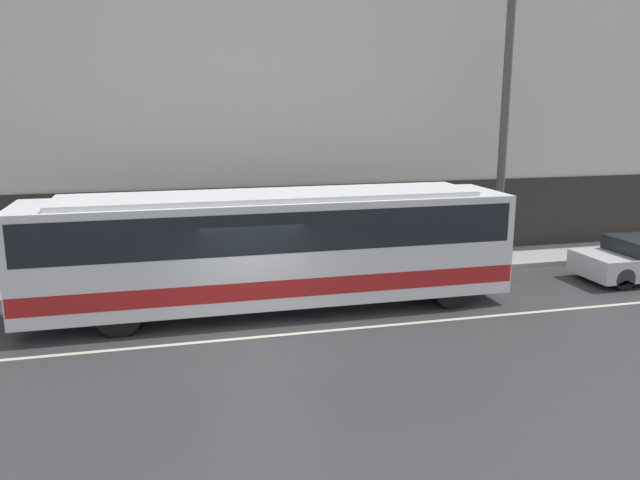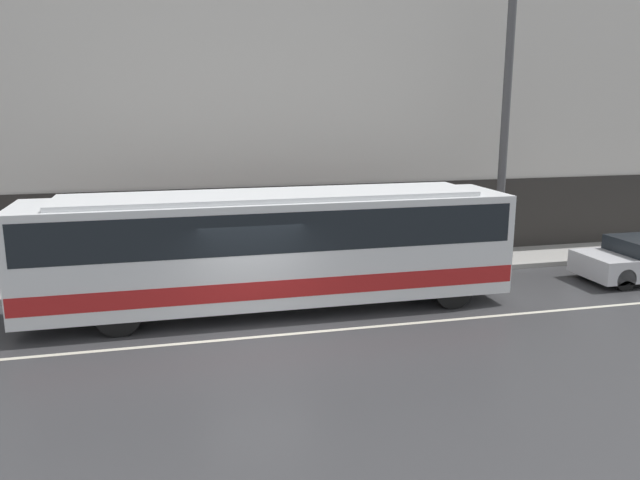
# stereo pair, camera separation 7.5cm
# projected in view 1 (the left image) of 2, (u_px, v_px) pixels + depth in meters

# --- Properties ---
(ground_plane) EXTENTS (60.00, 60.00, 0.00)m
(ground_plane) POSITION_uv_depth(u_px,v_px,m) (259.00, 337.00, 14.50)
(ground_plane) COLOR #38383A
(sidewalk) EXTENTS (60.00, 2.33, 0.16)m
(sidewalk) POSITION_uv_depth(u_px,v_px,m) (234.00, 276.00, 19.38)
(sidewalk) COLOR #A09E99
(sidewalk) RESTS_ON ground_plane
(building_facade) EXTENTS (60.00, 0.35, 10.71)m
(building_facade) POSITION_uv_depth(u_px,v_px,m) (224.00, 108.00, 19.53)
(building_facade) COLOR silver
(building_facade) RESTS_ON ground_plane
(lane_stripe) EXTENTS (54.00, 0.14, 0.01)m
(lane_stripe) POSITION_uv_depth(u_px,v_px,m) (259.00, 337.00, 14.50)
(lane_stripe) COLOR beige
(lane_stripe) RESTS_ON ground_plane
(transit_bus) EXTENTS (12.47, 2.54, 3.09)m
(transit_bus) POSITION_uv_depth(u_px,v_px,m) (273.00, 244.00, 16.17)
(transit_bus) COLOR white
(transit_bus) RESTS_ON ground_plane
(utility_pole_near) EXTENTS (0.27, 0.27, 8.79)m
(utility_pole_near) POSITION_uv_depth(u_px,v_px,m) (504.00, 128.00, 20.04)
(utility_pole_near) COLOR #4C4C4F
(utility_pole_near) RESTS_ON sidewalk
(pedestrian_waiting) EXTENTS (0.36, 0.36, 1.72)m
(pedestrian_waiting) POSITION_uv_depth(u_px,v_px,m) (284.00, 245.00, 19.55)
(pedestrian_waiting) COLOR #333338
(pedestrian_waiting) RESTS_ON sidewalk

